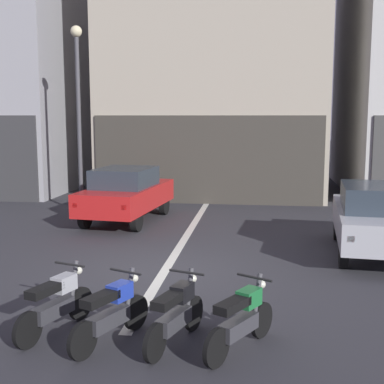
# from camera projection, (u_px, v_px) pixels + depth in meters

# --- Properties ---
(ground_plane) EXTENTS (120.00, 120.00, 0.00)m
(ground_plane) POSITION_uv_depth(u_px,v_px,m) (163.00, 274.00, 10.51)
(ground_plane) COLOR #333338
(lane_centre_line) EXTENTS (0.20, 18.00, 0.01)m
(lane_centre_line) POSITION_uv_depth(u_px,v_px,m) (198.00, 217.00, 16.40)
(lane_centre_line) COLOR silver
(lane_centre_line) RESTS_ON ground
(building_mid_block) EXTENTS (8.64, 8.84, 10.97)m
(building_mid_block) POSITION_uv_depth(u_px,v_px,m) (218.00, 63.00, 22.46)
(building_mid_block) COLOR #B2A893
(building_mid_block) RESTS_ON ground
(car_red_crossing_near) EXTENTS (2.22, 4.27, 1.64)m
(car_red_crossing_near) POSITION_uv_depth(u_px,v_px,m) (126.00, 193.00, 15.66)
(car_red_crossing_near) COLOR black
(car_red_crossing_near) RESTS_ON ground
(car_silver_parked_kerbside) EXTENTS (2.13, 4.25, 1.64)m
(car_silver_parked_kerbside) POSITION_uv_depth(u_px,v_px,m) (377.00, 217.00, 11.86)
(car_silver_parked_kerbside) COLOR black
(car_silver_parked_kerbside) RESTS_ON ground
(car_black_down_street) EXTENTS (2.26, 4.29, 1.64)m
(car_black_down_street) POSITION_uv_depth(u_px,v_px,m) (262.00, 167.00, 23.50)
(car_black_down_street) COLOR black
(car_black_down_street) RESTS_ON ground
(street_lamp) EXTENTS (0.36, 0.36, 6.00)m
(street_lamp) POSITION_uv_depth(u_px,v_px,m) (78.00, 99.00, 16.61)
(street_lamp) COLOR #47474C
(street_lamp) RESTS_ON ground
(motorcycle_silver_row_leftmost) EXTENTS (0.68, 1.60, 0.98)m
(motorcycle_silver_row_leftmost) POSITION_uv_depth(u_px,v_px,m) (56.00, 303.00, 7.61)
(motorcycle_silver_row_leftmost) COLOR black
(motorcycle_silver_row_leftmost) RESTS_ON ground
(motorcycle_blue_row_left_mid) EXTENTS (0.76, 1.56, 0.98)m
(motorcycle_blue_row_left_mid) POSITION_uv_depth(u_px,v_px,m) (111.00, 312.00, 7.26)
(motorcycle_blue_row_left_mid) COLOR black
(motorcycle_blue_row_left_mid) RESTS_ON ground
(motorcycle_black_row_centre) EXTENTS (0.67, 1.61, 0.98)m
(motorcycle_black_row_centre) POSITION_uv_depth(u_px,v_px,m) (176.00, 313.00, 7.22)
(motorcycle_black_row_centre) COLOR black
(motorcycle_black_row_centre) RESTS_ON ground
(motorcycle_green_row_right_mid) EXTENTS (0.89, 1.48, 0.98)m
(motorcycle_green_row_right_mid) POSITION_uv_depth(u_px,v_px,m) (241.00, 319.00, 7.01)
(motorcycle_green_row_right_mid) COLOR black
(motorcycle_green_row_right_mid) RESTS_ON ground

